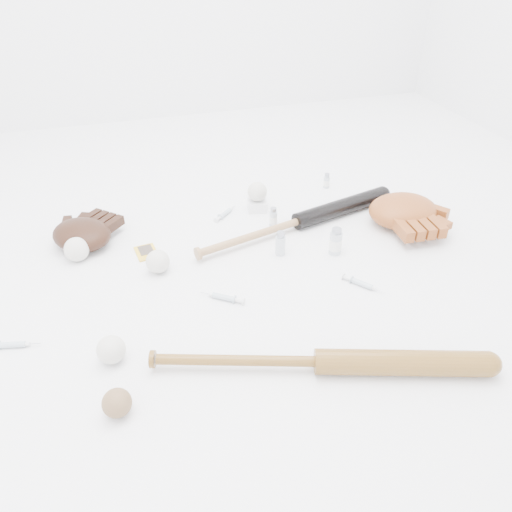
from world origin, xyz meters
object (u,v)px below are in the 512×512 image
object	(u,v)px
glove_dark	(82,234)
pedestal	(257,205)
bat_dark	(298,221)
bat_wood	(319,362)

from	to	relation	value
glove_dark	pedestal	size ratio (longest dim) A/B	3.49
bat_dark	bat_wood	xyz separation A→B (m)	(-0.20, -0.63, 0.00)
bat_dark	bat_wood	size ratio (longest dim) A/B	0.97
bat_dark	pedestal	xyz separation A→B (m)	(-0.10, 0.18, -0.01)
bat_dark	pedestal	distance (m)	0.20
bat_dark	glove_dark	size ratio (longest dim) A/B	3.46
bat_dark	pedestal	bearing A→B (deg)	104.52
bat_wood	glove_dark	bearing A→B (deg)	143.61
bat_wood	pedestal	size ratio (longest dim) A/B	12.40
bat_dark	bat_wood	world-z (taller)	bat_wood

